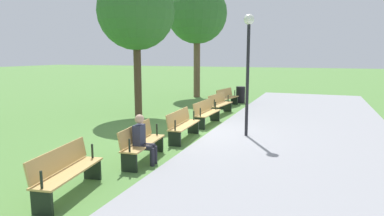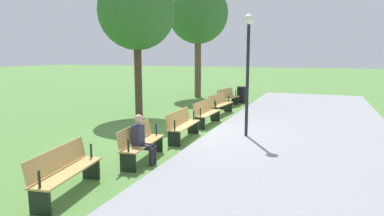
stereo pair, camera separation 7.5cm
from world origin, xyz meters
name	(u,v)px [view 1 (the left image)]	position (x,y,z in m)	size (l,w,h in m)	color
ground_plane	(198,132)	(0.00, 0.00, 0.00)	(120.00, 120.00, 0.00)	#54843D
path_paving	(301,140)	(0.00, 3.35, 0.00)	(25.87, 5.91, 0.01)	#939399
bench_0	(227,97)	(-5.77, -0.52, 0.47)	(1.83, 0.74, 0.89)	tan
bench_1	(220,104)	(-3.47, -0.23, 0.47)	(1.81, 0.64, 0.89)	tan
bench_2	(206,112)	(-1.16, -0.09, 0.47)	(1.79, 0.53, 0.89)	tan
bench_3	(182,124)	(1.16, -0.09, 0.47)	(1.79, 0.53, 0.89)	tan
bench_4	(141,142)	(3.47, -0.23, 0.47)	(1.81, 0.64, 0.89)	tan
bench_5	(66,170)	(5.77, -0.52, 0.47)	(1.83, 0.74, 0.89)	tan
person_seated	(143,138)	(3.68, -0.07, 0.64)	(0.36, 0.54, 1.20)	#2D3347
tree_1	(136,12)	(-2.05, -3.46, 4.34)	(3.21, 3.21, 5.97)	#4C3828
tree_2	(197,14)	(-8.89, -3.25, 4.98)	(3.59, 3.59, 6.82)	brown
lamp_post	(248,52)	(0.00, 1.66, 2.67)	(0.32, 0.32, 3.82)	black
trash_bin	(241,95)	(-7.32, -0.16, 0.44)	(0.49, 0.49, 0.88)	black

